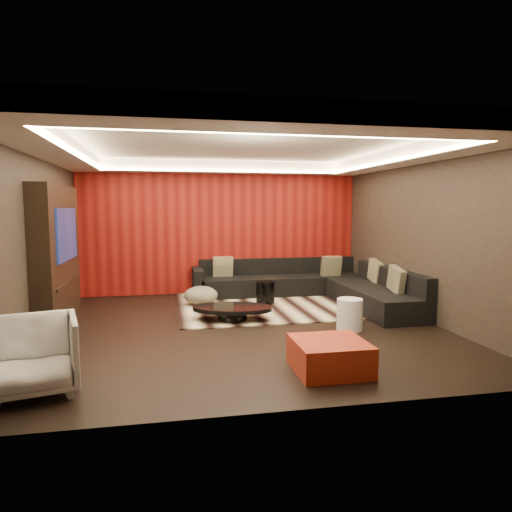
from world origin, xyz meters
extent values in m
cube|color=black|center=(0.00, 0.00, -0.01)|extent=(6.00, 6.00, 0.02)
cube|color=silver|center=(0.00, 0.00, 2.81)|extent=(6.00, 6.00, 0.02)
cube|color=black|center=(0.00, 3.01, 1.40)|extent=(6.00, 0.02, 2.80)
cube|color=black|center=(-3.01, 0.00, 1.40)|extent=(0.02, 6.00, 2.80)
cube|color=black|center=(3.01, 0.00, 1.40)|extent=(0.02, 6.00, 2.80)
cube|color=#6B0C0A|center=(0.00, 2.97, 1.40)|extent=(5.98, 0.05, 2.78)
cube|color=silver|center=(0.00, 2.70, 2.69)|extent=(6.00, 0.60, 0.22)
cube|color=silver|center=(0.00, -2.70, 2.69)|extent=(6.00, 0.60, 0.22)
cube|color=silver|center=(-2.70, 0.00, 2.69)|extent=(0.60, 4.80, 0.22)
cube|color=silver|center=(2.70, 0.00, 2.69)|extent=(0.60, 4.80, 0.22)
cube|color=#FFD899|center=(0.00, 2.36, 2.60)|extent=(4.80, 0.08, 0.04)
cube|color=#FFD899|center=(0.00, -2.36, 2.60)|extent=(4.80, 0.08, 0.04)
cube|color=#FFD899|center=(-2.36, 0.00, 2.60)|extent=(0.08, 4.80, 0.04)
cube|color=#FFD899|center=(2.36, 0.00, 2.60)|extent=(0.08, 4.80, 0.04)
cube|color=black|center=(-2.85, 0.60, 1.10)|extent=(0.30, 2.00, 2.20)
cube|color=black|center=(-2.69, 0.60, 1.45)|extent=(0.04, 1.30, 0.80)
cube|color=black|center=(-2.69, 0.60, 0.70)|extent=(0.04, 1.60, 0.04)
cube|color=beige|center=(0.97, 1.51, 0.01)|extent=(4.03, 3.05, 0.02)
cylinder|color=black|center=(-0.13, 0.44, 0.13)|extent=(1.60, 1.60, 0.22)
cylinder|color=black|center=(0.69, 1.62, 0.23)|extent=(0.43, 0.43, 0.42)
ellipsoid|color=beige|center=(-0.55, 1.72, 0.20)|extent=(0.79, 0.79, 0.35)
cylinder|color=silver|center=(1.54, -0.48, 0.24)|extent=(0.51, 0.51, 0.48)
cube|color=maroon|center=(0.62, -2.10, 0.18)|extent=(0.81, 0.81, 0.36)
imported|color=silver|center=(-2.50, -2.10, 0.38)|extent=(0.99, 1.01, 0.77)
cube|color=black|center=(1.25, 2.55, 0.20)|extent=(3.50, 0.90, 0.40)
cube|color=black|center=(1.25, 2.90, 0.57)|extent=(3.50, 0.20, 0.35)
cube|color=black|center=(2.55, 0.80, 0.20)|extent=(0.90, 2.60, 0.40)
cube|color=black|center=(2.90, 0.80, 0.57)|extent=(0.20, 2.60, 0.35)
cube|color=black|center=(-0.55, 2.55, 0.30)|extent=(0.20, 0.90, 0.60)
cube|color=beige|center=(-0.01, 2.66, 0.62)|extent=(0.42, 0.20, 0.44)
cube|color=beige|center=(2.83, 1.35, 0.62)|extent=(0.12, 0.50, 0.50)
cube|color=beige|center=(2.28, 2.30, 0.62)|extent=(0.42, 0.20, 0.44)
cube|color=beige|center=(2.71, 0.29, 0.62)|extent=(0.12, 0.50, 0.50)
camera|label=1|loc=(-1.17, -6.87, 1.85)|focal=32.00mm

